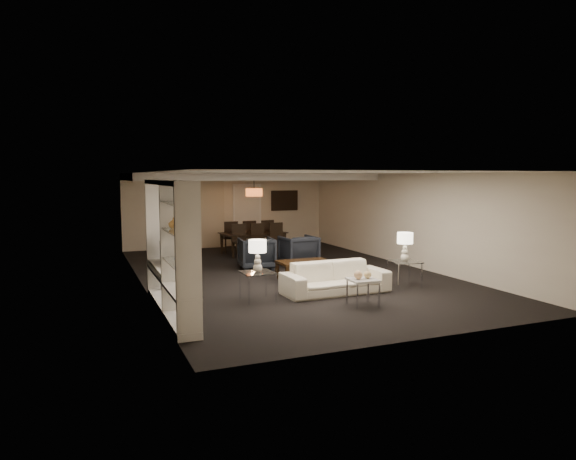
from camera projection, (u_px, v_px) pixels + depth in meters
The scene contains 35 objects.
floor at pixel (288, 274), 12.73m from camera, with size 11.00×11.00×0.00m, color black.
ceiling at pixel (288, 173), 12.47m from camera, with size 7.00×11.00×0.02m, color silver.
wall_back at pixel (227, 210), 17.66m from camera, with size 7.00×0.02×2.50m, color beige.
wall_front at pixel (430, 256), 7.54m from camera, with size 7.00×0.02×2.50m, color beige.
wall_left at pixel (141, 230), 11.28m from camera, with size 0.02×11.00×2.50m, color beige.
wall_right at pixel (407, 219), 13.92m from camera, with size 0.02×11.00×2.50m, color beige.
ceiling_soffit at pixel (245, 177), 15.70m from camera, with size 7.00×4.00×0.20m, color silver.
curtains at pixel (202, 213), 17.25m from camera, with size 1.50×0.12×2.40m, color beige.
door at pixel (247, 216), 17.92m from camera, with size 0.90×0.05×2.10m, color silver.
painting at pixel (284, 201), 18.38m from camera, with size 0.95×0.04×0.65m, color #142D38.
media_unit at pixel (169, 248), 8.96m from camera, with size 0.38×3.40×2.35m, color white, non-canonical shape.
pendant_light at pixel (254, 192), 15.86m from camera, with size 0.52×0.52×0.24m, color #D8591E.
sofa at pixel (335, 278), 10.61m from camera, with size 2.22×0.87×0.65m, color beige.
coffee_table at pixel (304, 270), 12.10m from camera, with size 1.22×0.71×0.44m, color black, non-canonical shape.
armchair_left at pixel (257, 253), 13.41m from camera, with size 0.88×0.91×0.82m, color black.
armchair_right at pixel (299, 251), 13.87m from camera, with size 0.88×0.91×0.82m, color black.
side_table_left at pixel (258, 286), 9.98m from camera, with size 0.61×0.61×0.57m, color white, non-canonical shape.
side_table_right at pixel (404, 274), 11.26m from camera, with size 0.61×0.61×0.57m, color silver, non-canonical shape.
table_lamp_left at pixel (258, 256), 9.91m from camera, with size 0.34×0.34×0.63m, color beige, non-canonical shape.
table_lamp_right at pixel (405, 247), 11.20m from camera, with size 0.34×0.34×0.63m, color #F3E9CD, non-canonical shape.
marble_table at pixel (363, 292), 9.61m from camera, with size 0.51×0.51×0.51m, color silver, non-canonical shape.
gold_gourd_a at pixel (358, 275), 9.54m from camera, with size 0.16×0.16×0.16m, color tan.
gold_gourd_b at pixel (368, 275), 9.61m from camera, with size 0.14×0.14×0.14m, color #DDB975.
television at pixel (163, 248), 9.86m from camera, with size 0.13×1.01×0.58m, color black.
vase_blue at pixel (180, 257), 8.06m from camera, with size 0.17×0.17×0.18m, color #2846B0.
vase_amber at pixel (174, 223), 8.46m from camera, with size 0.17×0.17×0.18m, color #C28940.
floor_speaker at pixel (164, 268), 10.41m from camera, with size 0.12×0.12×1.11m, color black.
dining_table at pixel (254, 243), 15.91m from camera, with size 1.93×1.08×0.68m, color black.
chair_nl at pixel (241, 242), 15.07m from camera, with size 0.47×0.47×1.01m, color black, non-canonical shape.
chair_nm at pixel (261, 241), 15.30m from camera, with size 0.47×0.47×1.01m, color black, non-canonical shape.
chair_nr at pixel (279, 240), 15.52m from camera, with size 0.47×0.47×1.01m, color black, non-canonical shape.
chair_fl at pixel (229, 237), 16.27m from camera, with size 0.47×0.47×1.01m, color black, non-canonical shape.
chair_fm at pixel (247, 236), 16.49m from camera, with size 0.47×0.47×1.01m, color black, non-canonical shape.
chair_fr at pixel (265, 235), 16.72m from camera, with size 0.47×0.47×1.01m, color black, non-canonical shape.
floor_lamp at pixel (169, 229), 15.77m from camera, with size 0.23×0.23×1.61m, color black, non-canonical shape.
Camera 1 is at (-4.76, -11.61, 2.42)m, focal length 32.00 mm.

